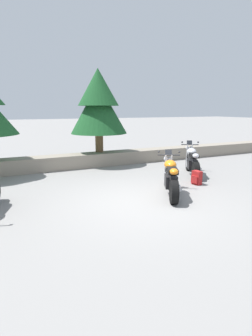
{
  "coord_description": "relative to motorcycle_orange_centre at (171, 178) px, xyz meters",
  "views": [
    {
      "loc": [
        -3.17,
        -5.81,
        2.38
      ],
      "look_at": [
        0.13,
        1.2,
        0.65
      ],
      "focal_mm": 28.47,
      "sensor_mm": 36.0,
      "label": 1
    }
  ],
  "objects": [
    {
      "name": "ground_plane",
      "position": [
        -1.04,
        -0.18,
        -0.49
      ],
      "size": [
        120.0,
        120.0,
        0.0
      ],
      "primitive_type": "plane",
      "color": "gray"
    },
    {
      "name": "stone_wall",
      "position": [
        -1.04,
        4.62,
        -0.21
      ],
      "size": [
        36.0,
        0.8,
        0.55
      ],
      "primitive_type": "cube",
      "color": "gray",
      "rests_on": "ground"
    },
    {
      "name": "motorcycle_silver_far_right",
      "position": [
        2.06,
        1.63,
        0.0
      ],
      "size": [
        1.18,
        1.88,
        1.18
      ],
      "color": "black",
      "rests_on": "ground"
    },
    {
      "name": "motorcycle_orange_centre",
      "position": [
        0.0,
        0.0,
        0.0
      ],
      "size": [
        1.15,
        1.9,
        1.18
      ],
      "color": "black",
      "rests_on": "ground"
    },
    {
      "name": "rider_backpack",
      "position": [
        1.36,
        0.5,
        -0.24
      ],
      "size": [
        0.29,
        0.32,
        0.47
      ],
      "color": "#A31E1E",
      "rests_on": "ground"
    },
    {
      "name": "pine_tree_mid_left",
      "position": [
        -0.37,
        4.87,
        2.14
      ],
      "size": [
        2.38,
        2.38,
        3.46
      ],
      "color": "brown",
      "rests_on": "stone_wall"
    }
  ]
}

